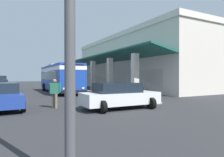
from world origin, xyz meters
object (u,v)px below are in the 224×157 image
parked_sedan_charcoal (0,85)px  parked_suv_green (0,82)px  transit_bus (60,76)px  parked_sedan_white (120,95)px  potted_palm (74,84)px  parked_sedan_blue (1,96)px  pedestrian (55,92)px

parked_sedan_charcoal → parked_suv_green: 5.06m
transit_bus → parked_suv_green: transit_bus is taller
parked_sedan_white → potted_palm: 24.11m
parked_sedan_charcoal → parked_suv_green: (-5.05, -0.17, 0.27)m
parked_sedan_blue → parked_suv_green: parked_suv_green is taller
transit_bus → parked_sedan_white: (13.49, 0.27, -1.10)m
parked_sedan_white → pedestrian: pedestrian is taller
transit_bus → parked_sedan_white: 13.53m
parked_sedan_blue → potted_palm: potted_palm is taller
parked_sedan_charcoal → pedestrian: 16.73m
transit_bus → pedestrian: 11.99m
transit_bus → parked_suv_green: (-9.87, -6.40, -0.84)m
parked_sedan_blue → pedestrian: 2.87m
parked_sedan_white → parked_sedan_blue: size_ratio=0.98×
parked_sedan_white → potted_palm: (-23.69, 4.48, -0.16)m
transit_bus → parked_sedan_blue: 12.14m
potted_palm → parked_sedan_white: bearing=-10.7°
parked_suv_green → pedestrian: parked_suv_green is taller
parked_sedan_white → parked_suv_green: parked_suv_green is taller
parked_sedan_white → parked_sedan_charcoal: (-18.31, -6.50, 0.00)m
parked_sedan_blue → pedestrian: bearing=71.7°
parked_sedan_white → pedestrian: bearing=-120.6°
parked_suv_green → pedestrian: 21.74m
parked_sedan_charcoal → potted_palm: 12.23m
potted_palm → transit_bus: bearing=-25.0°
parked_sedan_white → parked_sedan_blue: same height
transit_bus → parked_sedan_blue: bearing=-27.9°
potted_palm → parked_sedan_blue: bearing=-26.5°
parked_sedan_white → pedestrian: size_ratio=2.63×
parked_sedan_blue → parked_suv_green: (-20.56, -0.73, 0.27)m
parked_sedan_blue → potted_palm: bearing=153.5°
transit_bus → parked_sedan_charcoal: (-4.82, -6.23, -1.10)m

